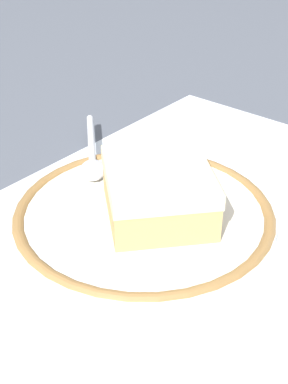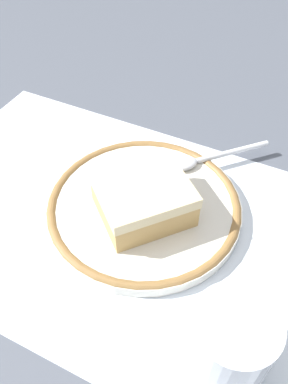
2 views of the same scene
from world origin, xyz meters
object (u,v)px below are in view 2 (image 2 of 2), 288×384
Objects in this scene: plate at (144,206)px; cake_slice at (143,199)px; napkin at (27,153)px; cup at (229,345)px; spoon at (201,159)px.

cake_slice is (-0.00, 0.01, 0.03)m from plate.
cup is at bearing 155.88° from napkin.
cup is at bearing 139.97° from cake_slice.
plate is at bearing -66.61° from cake_slice.
plate is 2.97× the size of cup.
cup is 0.59× the size of napkin.
napkin is (0.19, -0.02, -0.01)m from plate.
napkin is at bearing -24.12° from cup.
spoon is 1.47× the size of cup.
cup reaches higher than spoon.
spoon reaches higher than plate.
spoon is (-0.03, -0.11, -0.02)m from cake_slice.
cake_slice reaches higher than plate.
spoon is at bearing -161.47° from napkin.
plate is at bearing 70.24° from spoon.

